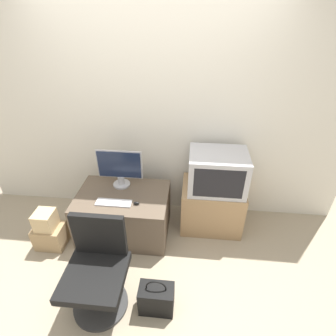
{
  "coord_description": "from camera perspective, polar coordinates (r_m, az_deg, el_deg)",
  "views": [
    {
      "loc": [
        0.42,
        -1.38,
        2.31
      ],
      "look_at": [
        0.18,
        0.99,
        0.79
      ],
      "focal_mm": 28.0,
      "sensor_mm": 36.0,
      "label": 1
    }
  ],
  "objects": [
    {
      "name": "cardboard_box_lower",
      "position": [
        3.24,
        -24.18,
        -13.31
      ],
      "size": [
        0.31,
        0.24,
        0.27
      ],
      "color": "#A3845B",
      "rests_on": "ground_plane"
    },
    {
      "name": "ground_plane",
      "position": [
        2.73,
        -6.59,
        -25.77
      ],
      "size": [
        12.0,
        12.0,
        0.0
      ],
      "primitive_type": "plane",
      "color": "tan"
    },
    {
      "name": "cardboard_box_upper",
      "position": [
        3.09,
        -25.15,
        -10.22
      ],
      "size": [
        0.2,
        0.2,
        0.2
      ],
      "color": "#D1B27F",
      "rests_on": "cardboard_box_lower"
    },
    {
      "name": "keyboard",
      "position": [
        2.8,
        -11.75,
        -7.42
      ],
      "size": [
        0.37,
        0.12,
        0.01
      ],
      "color": "silver",
      "rests_on": "desk"
    },
    {
      "name": "crt_tv",
      "position": [
        2.85,
        10.69,
        -0.76
      ],
      "size": [
        0.61,
        0.47,
        0.43
      ],
      "color": "#B7B7BC",
      "rests_on": "side_stand"
    },
    {
      "name": "wall_back",
      "position": [
        2.92,
        -2.99,
        12.26
      ],
      "size": [
        4.4,
        0.05,
        2.6
      ],
      "color": "silver",
      "rests_on": "ground_plane"
    },
    {
      "name": "desk",
      "position": [
        3.07,
        -9.52,
        -9.73
      ],
      "size": [
        1.0,
        0.67,
        0.54
      ],
      "color": "brown",
      "rests_on": "ground_plane"
    },
    {
      "name": "side_stand",
      "position": [
        3.15,
        9.43,
        -8.1
      ],
      "size": [
        0.69,
        0.51,
        0.56
      ],
      "color": "#A37F56",
      "rests_on": "ground_plane"
    },
    {
      "name": "mouse",
      "position": [
        2.74,
        -6.91,
        -7.64
      ],
      "size": [
        0.06,
        0.03,
        0.03
      ],
      "color": "black",
      "rests_on": "desk"
    },
    {
      "name": "office_chair",
      "position": [
        2.44,
        -15.14,
        -20.85
      ],
      "size": [
        0.5,
        0.5,
        0.87
      ],
      "color": "#333333",
      "rests_on": "ground_plane"
    },
    {
      "name": "main_monitor",
      "position": [
        2.92,
        -10.45,
        0.05
      ],
      "size": [
        0.5,
        0.19,
        0.44
      ],
      "color": "#B2B2B7",
      "rests_on": "desk"
    },
    {
      "name": "handbag",
      "position": [
        2.53,
        -2.53,
        -26.49
      ],
      "size": [
        0.3,
        0.18,
        0.38
      ],
      "color": "black",
      "rests_on": "ground_plane"
    }
  ]
}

